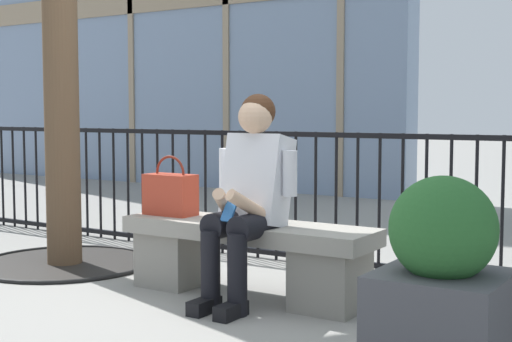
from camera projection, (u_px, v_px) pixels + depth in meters
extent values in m
plane|color=gray|center=(247.00, 296.00, 4.40)|extent=(60.00, 60.00, 0.00)
cube|color=gray|center=(247.00, 230.00, 4.37)|extent=(1.60, 0.44, 0.10)
cube|color=gray|center=(174.00, 257.00, 4.69)|extent=(0.36, 0.37, 0.35)
cube|color=gray|center=(330.00, 279.00, 4.08)|extent=(0.36, 0.37, 0.35)
cylinder|color=black|center=(231.00, 223.00, 4.21)|extent=(0.15, 0.40, 0.15)
cylinder|color=black|center=(211.00, 271.00, 4.06)|extent=(0.11, 0.11, 0.45)
cube|color=black|center=(204.00, 306.00, 4.02)|extent=(0.09, 0.22, 0.08)
cylinder|color=black|center=(257.00, 225.00, 4.11)|extent=(0.15, 0.40, 0.15)
cylinder|color=black|center=(237.00, 275.00, 3.96)|extent=(0.11, 0.11, 0.45)
cube|color=black|center=(231.00, 311.00, 3.93)|extent=(0.09, 0.22, 0.08)
cube|color=silver|center=(257.00, 180.00, 4.26)|extent=(0.36, 0.30, 0.55)
cylinder|color=silver|center=(226.00, 170.00, 4.37)|extent=(0.08, 0.08, 0.26)
cylinder|color=#DBAD89|center=(224.00, 204.00, 4.12)|extent=(0.16, 0.28, 0.20)
cylinder|color=silver|center=(290.00, 173.00, 4.13)|extent=(0.08, 0.08, 0.26)
cylinder|color=#DBAD89|center=(248.00, 206.00, 4.04)|extent=(0.16, 0.28, 0.20)
cube|color=#2D6BB7|center=(230.00, 209.00, 4.03)|extent=(0.07, 0.10, 0.13)
sphere|color=#DBAD89|center=(255.00, 117.00, 4.21)|extent=(0.20, 0.20, 0.20)
sphere|color=#472816|center=(258.00, 111.00, 4.23)|extent=(0.20, 0.20, 0.20)
cube|color=#B23823|center=(170.00, 195.00, 4.66)|extent=(0.33, 0.17, 0.26)
torus|color=maroon|center=(170.00, 173.00, 4.65)|extent=(0.23, 0.02, 0.23)
cylinder|color=black|center=(2.00, 176.00, 7.12)|extent=(0.02, 0.02, 0.97)
cylinder|color=black|center=(13.00, 177.00, 7.04)|extent=(0.02, 0.02, 0.97)
cylinder|color=black|center=(25.00, 178.00, 6.95)|extent=(0.02, 0.02, 0.97)
cylinder|color=black|center=(37.00, 178.00, 6.86)|extent=(0.02, 0.02, 0.97)
cylinder|color=black|center=(49.00, 179.00, 6.77)|extent=(0.02, 0.02, 0.97)
cylinder|color=black|center=(61.00, 180.00, 6.68)|extent=(0.02, 0.02, 0.97)
cylinder|color=black|center=(74.00, 181.00, 6.59)|extent=(0.02, 0.02, 0.97)
cylinder|color=black|center=(87.00, 182.00, 6.50)|extent=(0.02, 0.02, 0.97)
cylinder|color=black|center=(100.00, 183.00, 6.41)|extent=(0.02, 0.02, 0.97)
cylinder|color=black|center=(114.00, 184.00, 6.33)|extent=(0.02, 0.02, 0.97)
cylinder|color=black|center=(128.00, 185.00, 6.24)|extent=(0.02, 0.02, 0.97)
cylinder|color=black|center=(143.00, 186.00, 6.15)|extent=(0.02, 0.02, 0.97)
cylinder|color=black|center=(158.00, 187.00, 6.06)|extent=(0.02, 0.02, 0.97)
cylinder|color=black|center=(173.00, 188.00, 5.97)|extent=(0.02, 0.02, 0.97)
cylinder|color=black|center=(189.00, 190.00, 5.88)|extent=(0.02, 0.02, 0.97)
cylinder|color=black|center=(205.00, 191.00, 5.79)|extent=(0.02, 0.02, 0.97)
cylinder|color=black|center=(222.00, 192.00, 5.70)|extent=(0.02, 0.02, 0.97)
cylinder|color=black|center=(240.00, 193.00, 5.61)|extent=(0.02, 0.02, 0.97)
cylinder|color=black|center=(258.00, 195.00, 5.53)|extent=(0.02, 0.02, 0.97)
cylinder|color=black|center=(276.00, 196.00, 5.44)|extent=(0.02, 0.02, 0.97)
cylinder|color=black|center=(296.00, 197.00, 5.35)|extent=(0.02, 0.02, 0.97)
cylinder|color=black|center=(315.00, 199.00, 5.26)|extent=(0.02, 0.02, 0.97)
cylinder|color=black|center=(336.00, 200.00, 5.17)|extent=(0.02, 0.02, 0.97)
cylinder|color=black|center=(357.00, 202.00, 5.08)|extent=(0.02, 0.02, 0.97)
cylinder|color=black|center=(379.00, 203.00, 4.99)|extent=(0.02, 0.02, 0.97)
cylinder|color=black|center=(402.00, 205.00, 4.90)|extent=(0.02, 0.02, 0.97)
cylinder|color=black|center=(426.00, 207.00, 4.82)|extent=(0.02, 0.02, 0.97)
cylinder|color=black|center=(450.00, 209.00, 4.73)|extent=(0.02, 0.02, 0.97)
cylinder|color=black|center=(476.00, 210.00, 4.64)|extent=(0.02, 0.02, 0.97)
cylinder|color=black|center=(502.00, 212.00, 4.55)|extent=(0.02, 0.02, 0.97)
cube|color=black|center=(325.00, 259.00, 5.25)|extent=(9.71, 0.04, 0.04)
cube|color=black|center=(326.00, 135.00, 5.18)|extent=(9.71, 0.04, 0.04)
cylinder|color=black|center=(65.00, 263.00, 5.32)|extent=(1.25, 1.25, 0.01)
torus|color=black|center=(65.00, 263.00, 5.31)|extent=(1.28, 1.28, 0.03)
cylinder|color=brown|center=(60.00, 28.00, 5.18)|extent=(0.25, 0.25, 3.40)
cube|color=#4C4C51|center=(441.00, 326.00, 3.01)|extent=(0.52, 0.52, 0.45)
ellipsoid|color=#28602B|center=(443.00, 229.00, 2.98)|extent=(0.44, 0.44, 0.44)
cube|color=gray|center=(131.00, 2.00, 11.28)|extent=(9.02, 0.04, 0.36)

